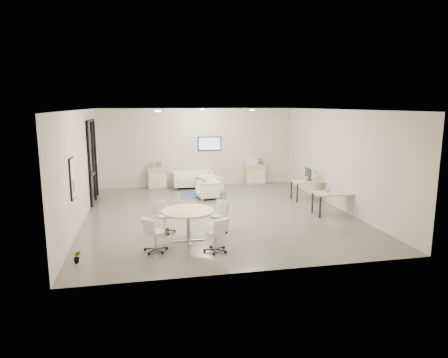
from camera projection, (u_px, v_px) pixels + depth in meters
room_shell at (218, 163)px, 12.18m from camera, size 9.60×10.60×4.80m
glass_door at (92, 159)px, 13.83m from camera, size 0.09×1.90×2.85m
artwork at (72, 179)px, 9.86m from camera, size 0.05×0.54×1.04m
wall_tv at (210, 144)px, 16.55m from camera, size 0.98×0.06×0.58m
ceiling_spots at (207, 110)px, 12.65m from camera, size 3.14×4.14×0.03m
sideboard_left at (157, 178)px, 16.18m from camera, size 0.75×0.39×0.85m
sideboard_right at (255, 174)px, 16.98m from camera, size 0.87×0.42×0.87m
books at (156, 165)px, 16.08m from camera, size 0.44×0.14×0.22m
printer at (250, 160)px, 16.83m from camera, size 0.48×0.40×0.33m
loveseat at (193, 180)px, 16.30m from camera, size 1.61×0.82×0.60m
blue_rug at (203, 195)px, 14.97m from camera, size 1.84×1.34×0.01m
armchair_left at (207, 189)px, 14.35m from camera, size 0.74×0.78×0.73m
armchair_right at (209, 184)px, 14.94m from camera, size 0.99×0.96×0.81m
desk_rear at (311, 183)px, 14.12m from camera, size 1.34×0.69×0.69m
desk_front at (335, 195)px, 12.27m from camera, size 1.36×0.76×0.69m
monitor at (308, 174)px, 14.20m from camera, size 0.20×0.50×0.44m
round_table at (188, 214)px, 9.81m from camera, size 1.31×1.31×0.80m
meeting_chairs at (188, 225)px, 9.86m from camera, size 2.45×2.45×0.82m
plant_cabinet at (261, 161)px, 16.93m from camera, size 0.31×0.33×0.22m
plant_floor at (77, 260)px, 8.55m from camera, size 0.20×0.30×0.12m
cup at (328, 190)px, 12.29m from camera, size 0.14×0.11×0.13m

